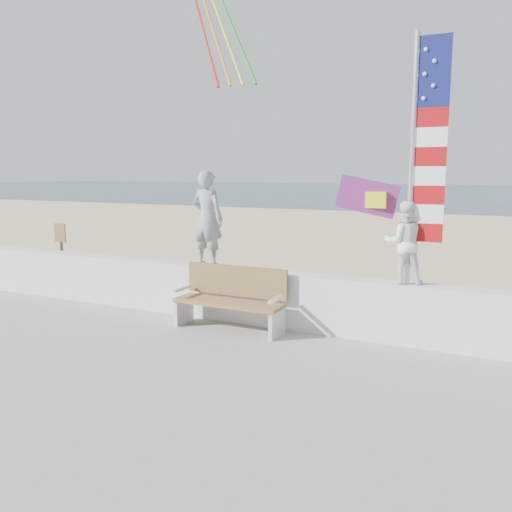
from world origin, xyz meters
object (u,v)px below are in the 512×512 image
object	(u,v)px
child	(404,243)
bench	(231,297)
adult	(207,219)
flag	(422,149)

from	to	relation	value
child	bench	distance (m)	2.82
bench	adult	bearing A→B (deg)	147.19
adult	child	xyz separation A→B (m)	(3.31, 0.00, -0.22)
child	flag	distance (m)	1.33
flag	bench	bearing A→B (deg)	-170.76
adult	flag	size ratio (longest dim) A/B	0.47
adult	bench	xyz separation A→B (m)	(0.70, -0.45, -1.21)
bench	flag	world-z (taller)	flag
child	bench	xyz separation A→B (m)	(-2.61, -0.45, -0.99)
adult	flag	xyz separation A→B (m)	(3.50, -0.00, 1.10)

